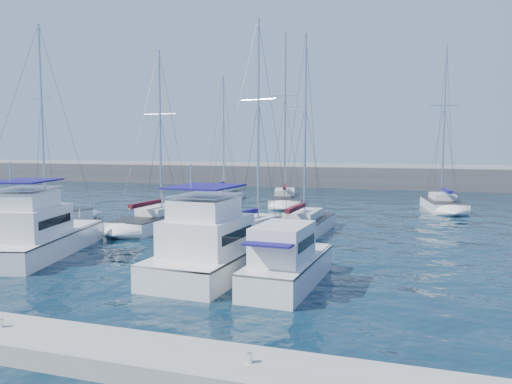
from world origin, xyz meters
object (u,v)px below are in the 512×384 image
(sailboat_mid_d, at_px, (301,226))
(sailboat_mid_b, at_px, (156,221))
(motor_yacht_stbd_inner, at_px, (214,250))
(motor_yacht_stbd_outer, at_px, (287,265))
(sailboat_mid_c, at_px, (252,233))
(sailboat_back_a, at_px, (222,196))
(sailboat_mid_a, at_px, (37,218))
(motor_yacht_port_inner, at_px, (36,236))
(sailboat_back_c, at_px, (443,204))
(sailboat_back_b, at_px, (285,199))

(sailboat_mid_d, bearing_deg, sailboat_mid_b, -172.75)
(motor_yacht_stbd_inner, distance_m, motor_yacht_stbd_outer, 4.01)
(sailboat_mid_c, height_order, sailboat_back_a, sailboat_mid_c)
(sailboat_mid_b, distance_m, sailboat_mid_d, 10.93)
(motor_yacht_stbd_outer, relative_size, sailboat_mid_a, 0.45)
(motor_yacht_port_inner, bearing_deg, sailboat_mid_a, 117.43)
(sailboat_mid_b, bearing_deg, motor_yacht_port_inner, -95.84)
(sailboat_mid_a, distance_m, sailboat_mid_d, 20.56)
(sailboat_mid_d, distance_m, sailboat_back_c, 19.59)
(motor_yacht_stbd_inner, xyz_separation_m, sailboat_mid_b, (-9.43, 11.14, -0.63))
(sailboat_mid_b, bearing_deg, sailboat_mid_a, -167.70)
(sailboat_mid_d, xyz_separation_m, sailboat_back_a, (-13.29, 17.81, 0.00))
(motor_yacht_stbd_outer, height_order, sailboat_back_b, sailboat_back_b)
(sailboat_mid_d, height_order, sailboat_back_b, sailboat_back_b)
(motor_yacht_stbd_outer, xyz_separation_m, sailboat_mid_b, (-13.30, 12.15, -0.44))
(sailboat_back_a, bearing_deg, sailboat_mid_b, -87.23)
(motor_yacht_stbd_inner, bearing_deg, sailboat_mid_b, 132.38)
(sailboat_back_b, distance_m, sailboat_back_c, 15.63)
(sailboat_back_b, bearing_deg, motor_yacht_stbd_inner, -96.14)
(sailboat_mid_a, relative_size, sailboat_back_c, 0.98)
(motor_yacht_stbd_inner, distance_m, sailboat_back_c, 31.23)
(sailboat_back_a, relative_size, sailboat_back_c, 0.89)
(sailboat_mid_c, relative_size, sailboat_back_b, 0.79)
(sailboat_mid_c, bearing_deg, sailboat_mid_d, 73.91)
(motor_yacht_stbd_outer, relative_size, sailboat_mid_d, 0.49)
(motor_yacht_port_inner, bearing_deg, sailboat_back_b, 62.15)
(sailboat_mid_a, height_order, sailboat_back_a, sailboat_mid_a)
(sailboat_mid_d, relative_size, sailboat_back_b, 0.78)
(motor_yacht_stbd_outer, relative_size, sailboat_mid_b, 0.52)
(motor_yacht_port_inner, xyz_separation_m, sailboat_mid_c, (10.03, 7.78, -0.61))
(sailboat_mid_c, bearing_deg, motor_yacht_stbd_inner, -69.99)
(sailboat_back_a, height_order, sailboat_back_b, sailboat_back_b)
(motor_yacht_stbd_outer, bearing_deg, motor_yacht_stbd_inner, 167.45)
(motor_yacht_stbd_outer, distance_m, sailboat_mid_b, 18.02)
(sailboat_mid_b, height_order, sailboat_mid_d, sailboat_mid_d)
(sailboat_mid_a, relative_size, sailboat_back_b, 0.86)
(sailboat_mid_a, height_order, sailboat_mid_c, sailboat_mid_a)
(motor_yacht_port_inner, height_order, sailboat_mid_c, sailboat_mid_c)
(sailboat_mid_c, bearing_deg, motor_yacht_port_inner, -128.10)
(sailboat_back_c, bearing_deg, sailboat_mid_d, -129.75)
(sailboat_mid_a, bearing_deg, sailboat_mid_b, 26.92)
(sailboat_mid_d, xyz_separation_m, sailboat_back_b, (-5.63, 16.58, 0.04))
(sailboat_mid_c, bearing_deg, sailboat_back_a, 130.88)
(sailboat_back_b, bearing_deg, sailboat_mid_d, -85.63)
(motor_yacht_port_inner, relative_size, sailboat_back_c, 0.65)
(motor_yacht_stbd_inner, xyz_separation_m, sailboat_mid_c, (-0.85, 8.24, -0.61))
(motor_yacht_stbd_inner, relative_size, sailboat_mid_c, 0.65)
(sailboat_back_c, bearing_deg, sailboat_mid_a, -156.15)
(sailboat_back_a, bearing_deg, sailboat_back_b, -13.67)
(sailboat_mid_b, distance_m, sailboat_back_c, 27.51)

